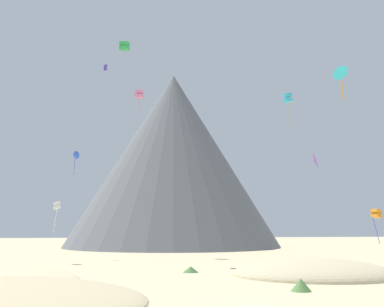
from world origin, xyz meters
The scene contains 15 objects.
dune_foreground_left centered at (11.32, 17.86, 0.00)m, with size 16.72×14.90×3.42m, color #CCBA8E.
dune_midground centered at (-19.34, 18.63, 0.00)m, with size 22.49×14.20×1.69m, color beige.
bush_mid_center centered at (-0.63, 22.80, 0.33)m, with size 1.74×1.74×0.66m, color #477238.
bush_ridge_crest centered at (-9.77, 2.36, 0.28)m, with size 1.53×1.53×0.57m, color #477238.
bush_scatter_east centered at (5.62, 7.28, 0.49)m, with size 1.60×1.60×0.98m, color #568442.
rock_massif centered at (4.14, 88.95, 21.49)m, with size 74.62×74.62×46.30m.
kite_orange_low centered at (27.69, 32.28, 6.80)m, with size 1.52×1.47×4.88m.
kite_indigo_high centered at (-12.30, 54.36, 34.90)m, with size 0.69×0.51×1.20m.
kite_violet_low centered at (17.10, 28.65, 13.75)m, with size 1.72×2.41×2.24m.
kite_pink_high centered at (-5.80, 54.80, 30.04)m, with size 1.79×1.79×4.49m.
kite_blue_mid centered at (-16.46, 48.99, 16.92)m, with size 1.51×1.38×4.09m.
kite_teal_mid centered at (16.48, 19.23, 22.52)m, with size 1.70×1.96×4.19m.
kite_green_high centered at (-8.68, 40.35, 33.38)m, with size 1.71×1.79×1.61m.
kite_cyan_high centered at (21.63, 48.90, 28.76)m, with size 1.52×1.45×5.82m.
kite_white_low centered at (-17.55, 38.73, 7.94)m, with size 1.10×1.02×4.44m.
Camera 1 is at (-7.93, -25.66, 4.80)m, focal length 40.61 mm.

